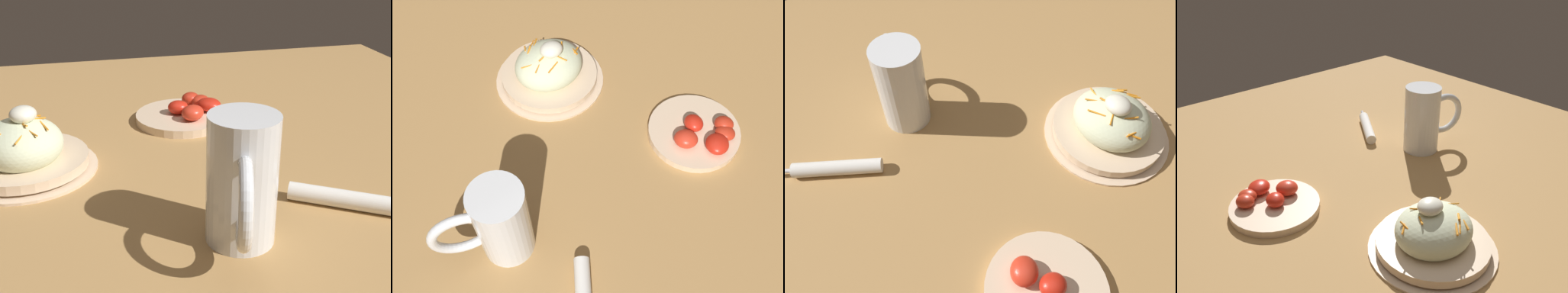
% 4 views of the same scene
% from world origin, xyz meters
% --- Properties ---
extents(ground_plane, '(1.43, 1.43, 0.00)m').
position_xyz_m(ground_plane, '(0.00, 0.00, 0.00)').
color(ground_plane, '#B2844C').
extents(salad_plate, '(0.23, 0.23, 0.11)m').
position_xyz_m(salad_plate, '(-0.07, -0.25, 0.03)').
color(salad_plate, beige).
rests_on(salad_plate, ground_plane).
extents(beer_mug, '(0.16, 0.09, 0.17)m').
position_xyz_m(beer_mug, '(0.20, 0.03, 0.07)').
color(beer_mug, white).
rests_on(beer_mug, ground_plane).
extents(napkin_roll, '(0.12, 0.17, 0.03)m').
position_xyz_m(napkin_roll, '(0.16, 0.19, 0.01)').
color(napkin_roll, white).
rests_on(napkin_roll, ground_plane).
extents(tomato_plate, '(0.18, 0.18, 0.04)m').
position_xyz_m(tomato_plate, '(-0.22, 0.05, 0.01)').
color(tomato_plate, beige).
rests_on(tomato_plate, ground_plane).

